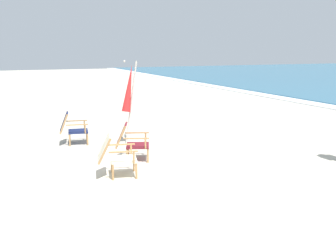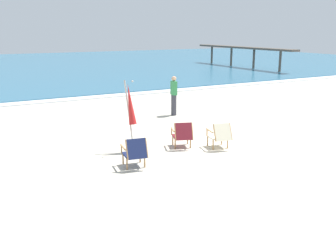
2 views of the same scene
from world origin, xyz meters
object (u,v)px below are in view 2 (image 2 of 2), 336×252
at_px(person_near_chairs, 174,95).
at_px(beach_chair_front_left, 135,152).
at_px(beach_chair_front_right, 183,134).
at_px(beach_chair_back_right, 220,135).
at_px(umbrella_furled_red, 130,105).

bearing_deg(person_near_chairs, beach_chair_front_left, -128.80).
height_order(beach_chair_front_right, beach_chair_front_left, beach_chair_front_left).
distance_m(beach_chair_front_right, beach_chair_back_right, 1.11).
distance_m(beach_chair_back_right, umbrella_furled_red, 2.80).
height_order(beach_chair_front_right, person_near_chairs, person_near_chairs).
relative_size(beach_chair_back_right, umbrella_furled_red, 0.40).
distance_m(beach_chair_back_right, beach_chair_front_left, 2.92).
bearing_deg(person_near_chairs, beach_chair_back_right, -103.67).
xyz_separation_m(beach_chair_front_right, beach_chair_front_left, (-1.97, -0.91, 0.00)).
distance_m(beach_chair_front_right, umbrella_furled_red, 1.81).
bearing_deg(umbrella_furled_red, beach_chair_front_right, -17.25).
bearing_deg(beach_chair_back_right, beach_chair_front_left, -174.03).
bearing_deg(beach_chair_front_right, person_near_chairs, 63.25).
distance_m(beach_chair_front_right, person_near_chairs, 4.66).
bearing_deg(umbrella_furled_red, beach_chair_back_right, -23.79).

